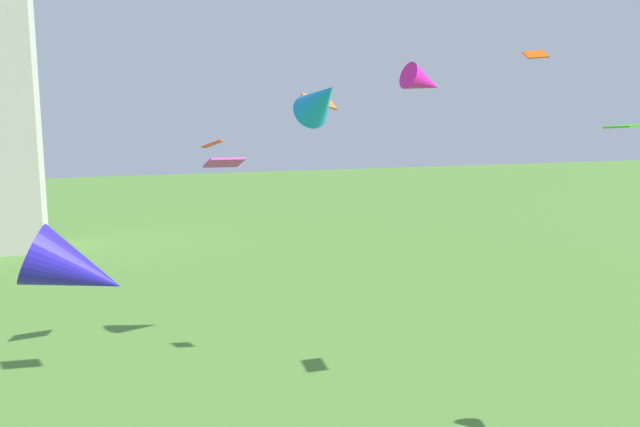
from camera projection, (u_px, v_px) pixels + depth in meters
name	position (u px, v px, depth m)	size (l,w,h in m)	color
kite_flying_0	(536.00, 54.00, 26.72)	(1.02, 0.78, 0.43)	#E04F0B
kite_flying_2	(224.00, 163.00, 29.59)	(1.90, 1.43, 0.56)	#CE30A9
kite_flying_3	(423.00, 82.00, 29.66)	(2.29, 1.60, 1.78)	#E419A3
kite_flying_6	(77.00, 270.00, 12.28)	(2.27, 1.53, 1.87)	#261BB5
kite_flying_7	(213.00, 144.00, 26.39)	(1.13, 1.37, 0.42)	red
kite_flying_8	(319.00, 101.00, 24.98)	(1.40, 0.89, 0.72)	#BA6D28
kite_flying_9	(321.00, 100.00, 19.73)	(1.47, 2.17, 1.81)	#1587DD
kite_flying_11	(626.00, 126.00, 25.18)	(1.06, 1.48, 0.23)	#40C718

